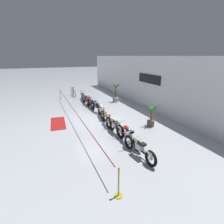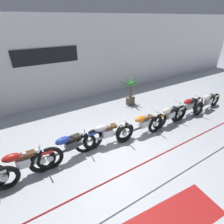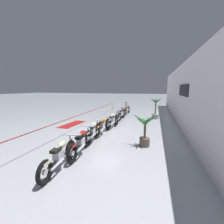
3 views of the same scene
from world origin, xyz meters
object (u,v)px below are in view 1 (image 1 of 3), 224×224
(motorcycle_cream_8, at_px, (139,147))
(stanchion_mid_left, at_px, (119,187))
(motorcycle_red_2, at_px, (91,102))
(bicycle, at_px, (73,93))
(motorcycle_orange_0, at_px, (83,96))
(motorcycle_red_7, at_px, (128,135))
(stanchion_far_left, at_px, (70,105))
(motorcycle_orange_5, at_px, (107,118))
(motorcycle_cream_6, at_px, (114,125))
(motorcycle_silver_1, at_px, (86,99))
(floor_banner, at_px, (58,123))
(potted_palm_left_of_row, at_px, (151,115))
(motorcycle_silver_4, at_px, (102,111))
(potted_palm_right_of_row, at_px, (116,93))
(motorcycle_blue_3, at_px, (96,106))

(motorcycle_cream_8, distance_m, stanchion_mid_left, 2.47)
(motorcycle_red_2, bearing_deg, bicycle, -173.84)
(motorcycle_orange_0, distance_m, motorcycle_red_7, 9.55)
(stanchion_far_left, bearing_deg, motorcycle_orange_5, 32.23)
(motorcycle_cream_8, xyz_separation_m, bicycle, (-13.14, -0.32, -0.05))
(motorcycle_cream_6, bearing_deg, motorcycle_orange_0, 178.52)
(motorcycle_red_2, xyz_separation_m, motorcycle_cream_6, (5.46, -0.22, -0.02))
(motorcycle_silver_1, bearing_deg, motorcycle_orange_0, 175.44)
(floor_banner, bearing_deg, motorcycle_cream_8, 31.86)
(motorcycle_orange_0, xyz_separation_m, motorcycle_cream_6, (8.15, -0.21, 0.01))
(motorcycle_cream_6, distance_m, potted_palm_left_of_row, 2.52)
(motorcycle_silver_1, bearing_deg, stanchion_mid_left, -9.53)
(bicycle, bearing_deg, motorcycle_silver_1, 6.25)
(motorcycle_red_7, xyz_separation_m, potted_palm_left_of_row, (-1.47, 2.38, 0.30))
(motorcycle_red_2, distance_m, motorcycle_orange_5, 4.15)
(motorcycle_orange_5, distance_m, bicycle, 9.19)
(motorcycle_silver_1, distance_m, stanchion_far_left, 3.14)
(motorcycle_silver_1, height_order, motorcycle_silver_4, motorcycle_silver_1)
(motorcycle_silver_4, relative_size, potted_palm_right_of_row, 1.19)
(motorcycle_cream_6, height_order, stanchion_mid_left, stanchion_mid_left)
(potted_palm_right_of_row, bearing_deg, motorcycle_orange_0, -121.11)
(stanchion_mid_left, bearing_deg, potted_palm_right_of_row, 156.58)
(motorcycle_orange_5, xyz_separation_m, bicycle, (-9.18, -0.38, -0.06))
(motorcycle_orange_5, height_order, motorcycle_red_7, motorcycle_red_7)
(potted_palm_left_of_row, bearing_deg, motorcycle_blue_3, -150.99)
(motorcycle_silver_1, distance_m, motorcycle_cream_6, 6.70)
(bicycle, bearing_deg, floor_banner, -17.96)
(motorcycle_orange_0, bearing_deg, motorcycle_silver_4, 0.30)
(motorcycle_silver_1, bearing_deg, motorcycle_red_7, 0.18)
(bicycle, height_order, stanchion_far_left, stanchion_far_left)
(motorcycle_red_2, relative_size, motorcycle_cream_6, 0.98)
(motorcycle_silver_1, relative_size, potted_palm_left_of_row, 1.50)
(motorcycle_silver_4, xyz_separation_m, potted_palm_right_of_row, (-3.68, 2.71, 0.41))
(motorcycle_silver_1, xyz_separation_m, bicycle, (-3.79, -0.41, -0.07))
(stanchion_mid_left, bearing_deg, floor_banner, -171.78)
(motorcycle_silver_1, bearing_deg, motorcycle_cream_8, -0.60)
(motorcycle_cream_6, bearing_deg, motorcycle_red_7, 4.92)
(stanchion_far_left, bearing_deg, potted_palm_left_of_row, 45.90)
(motorcycle_cream_8, bearing_deg, motorcycle_cream_6, 179.93)
(motorcycle_orange_0, bearing_deg, potted_palm_left_of_row, 15.80)
(motorcycle_orange_0, height_order, motorcycle_cream_6, motorcycle_cream_6)
(motorcycle_silver_4, bearing_deg, potted_palm_left_of_row, 39.38)
(potted_palm_right_of_row, xyz_separation_m, stanchion_mid_left, (10.88, -4.71, -0.53))
(motorcycle_cream_8, bearing_deg, bicycle, -178.62)
(bicycle, height_order, stanchion_mid_left, stanchion_mid_left)
(motorcycle_red_2, bearing_deg, motorcycle_cream_6, -2.35)
(motorcycle_cream_8, xyz_separation_m, stanchion_far_left, (-6.85, -1.76, 0.32))
(motorcycle_cream_6, distance_m, floor_banner, 4.01)
(motorcycle_red_7, bearing_deg, bicycle, -177.88)
(motorcycle_silver_4, xyz_separation_m, motorcycle_cream_8, (5.47, -0.24, -0.02))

